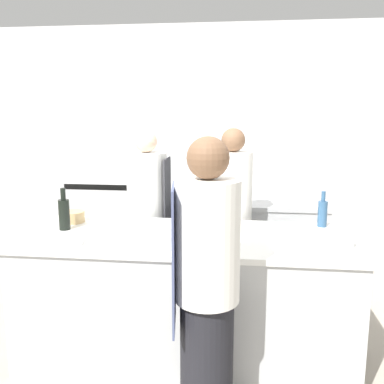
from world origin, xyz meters
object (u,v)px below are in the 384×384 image
at_px(chef_at_pass_far, 231,223).
at_px(bottle_wine, 64,213).
at_px(chef_at_prep_near, 207,288).
at_px(bowl_ceramic_blue, 184,240).
at_px(bowl_mixing_large, 73,217).
at_px(oven_range, 112,223).
at_px(bowl_prep_small, 68,240).
at_px(cup, 347,240).
at_px(bottle_vinegar, 217,226).
at_px(chef_at_stove, 148,222).
at_px(stockpot, 214,190).
at_px(bottle_olive_oil, 323,213).

bearing_deg(chef_at_pass_far, bottle_wine, 128.51).
relative_size(chef_at_prep_near, bowl_ceramic_blue, 6.22).
bearing_deg(chef_at_prep_near, chef_at_pass_far, -11.51).
distance_m(chef_at_prep_near, bowl_mixing_large, 1.53).
bearing_deg(oven_range, bowl_ceramic_blue, -60.63).
xyz_separation_m(bowl_prep_small, cup, (1.84, 0.16, 0.02)).
height_order(oven_range, bottle_vinegar, bottle_vinegar).
bearing_deg(bowl_prep_small, chef_at_stove, 73.70).
distance_m(chef_at_prep_near, stockpot, 2.06).
bearing_deg(chef_at_pass_far, bowl_ceramic_blue, 173.09).
relative_size(chef_at_pass_far, bowl_mixing_large, 8.74).
height_order(chef_at_stove, stockpot, chef_at_stove).
relative_size(chef_at_pass_far, bowl_prep_small, 8.24).
distance_m(bowl_ceramic_blue, cup, 1.07).
relative_size(oven_range, chef_at_pass_far, 0.63).
distance_m(bowl_prep_small, cup, 1.84).
xyz_separation_m(chef_at_prep_near, bottle_vinegar, (0.02, 0.55, 0.20)).
xyz_separation_m(oven_range, bottle_olive_oil, (2.13, -1.40, 0.52)).
xyz_separation_m(chef_at_stove, bottle_olive_oil, (1.46, -0.37, 0.22)).
bearing_deg(bottle_vinegar, oven_range, 125.01).
bearing_deg(cup, oven_range, 138.88).
bearing_deg(cup, chef_at_stove, 149.76).
bearing_deg(chef_at_pass_far, chef_at_prep_near, -174.60).
relative_size(oven_range, bottle_vinegar, 3.59).
bearing_deg(bowl_ceramic_blue, oven_range, 119.37).
height_order(chef_at_prep_near, bottle_wine, chef_at_prep_near).
bearing_deg(chef_at_stove, cup, 58.97).
xyz_separation_m(bowl_mixing_large, bowl_ceramic_blue, (0.98, -0.51, -0.00)).
relative_size(chef_at_stove, stockpot, 5.25).
bearing_deg(bowl_ceramic_blue, bottle_vinegar, 23.75).
distance_m(bottle_olive_oil, bowl_ceramic_blue, 1.17).
height_order(bottle_wine, bowl_ceramic_blue, bottle_wine).
bearing_deg(bottle_olive_oil, chef_at_prep_near, -126.75).
relative_size(chef_at_stove, bowl_ceramic_blue, 6.11).
bearing_deg(bottle_olive_oil, stockpot, 132.73).
distance_m(oven_range, chef_at_stove, 1.26).
bearing_deg(chef_at_stove, bottle_wine, -35.66).
distance_m(bottle_vinegar, stockpot, 1.51).
bearing_deg(chef_at_stove, chef_at_pass_far, 89.34).
bearing_deg(chef_at_prep_near, bottle_olive_oil, -44.49).
height_order(chef_at_prep_near, chef_at_pass_far, chef_at_prep_near).
xyz_separation_m(cup, stockpot, (-0.97, 1.50, 0.04)).
bearing_deg(chef_at_pass_far, cup, -129.82).
distance_m(bowl_mixing_large, stockpot, 1.52).
distance_m(chef_at_stove, bowl_prep_small, 1.10).
height_order(chef_at_pass_far, bowl_prep_small, chef_at_pass_far).
xyz_separation_m(bottle_vinegar, stockpot, (-0.12, 1.50, -0.03)).
height_order(chef_at_stove, chef_at_pass_far, chef_at_pass_far).
relative_size(oven_range, chef_at_stove, 0.64).
distance_m(oven_range, bottle_olive_oil, 2.60).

